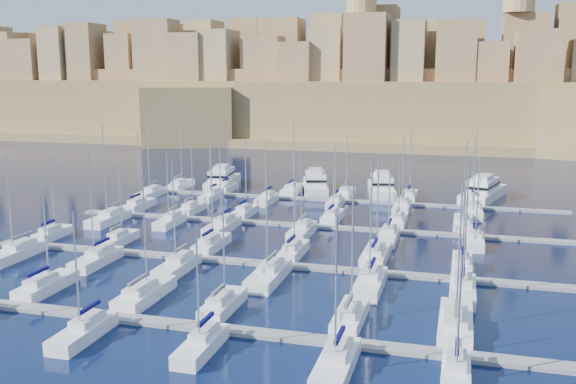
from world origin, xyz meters
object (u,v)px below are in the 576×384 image
(motor_yacht_b, at_px, (315,183))
(motor_yacht_d, at_px, (483,191))
(sailboat_4, at_px, (350,316))
(motor_yacht_c, at_px, (382,186))
(sailboat_2, at_px, (145,294))
(motor_yacht_a, at_px, (222,179))

(motor_yacht_b, xyz_separation_m, motor_yacht_d, (34.03, 0.75, 0.00))
(sailboat_4, height_order, motor_yacht_c, sailboat_4)
(sailboat_2, distance_m, motor_yacht_c, 71.59)
(sailboat_4, distance_m, motor_yacht_d, 72.04)
(motor_yacht_b, bearing_deg, motor_yacht_c, 0.41)
(motor_yacht_b, bearing_deg, sailboat_2, -92.88)
(sailboat_2, distance_m, motor_yacht_d, 79.49)
(motor_yacht_a, bearing_deg, motor_yacht_b, 0.30)
(motor_yacht_c, relative_size, motor_yacht_d, 0.92)
(motor_yacht_b, relative_size, motor_yacht_d, 0.91)
(sailboat_2, bearing_deg, motor_yacht_a, 104.22)
(sailboat_4, bearing_deg, motor_yacht_d, 78.51)
(motor_yacht_a, bearing_deg, sailboat_2, -75.78)
(sailboat_2, height_order, motor_yacht_a, sailboat_2)
(sailboat_2, relative_size, motor_yacht_d, 0.82)
(sailboat_4, xyz_separation_m, motor_yacht_c, (-5.71, 69.94, 0.98))
(sailboat_2, xyz_separation_m, motor_yacht_b, (3.49, 69.32, 0.97))
(motor_yacht_c, xyz_separation_m, motor_yacht_d, (20.06, 0.65, -0.00))
(sailboat_2, bearing_deg, motor_yacht_d, 61.84)
(motor_yacht_b, bearing_deg, sailboat_4, -74.26)
(sailboat_2, bearing_deg, sailboat_4, -1.29)
(motor_yacht_a, bearing_deg, sailboat_4, -59.73)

